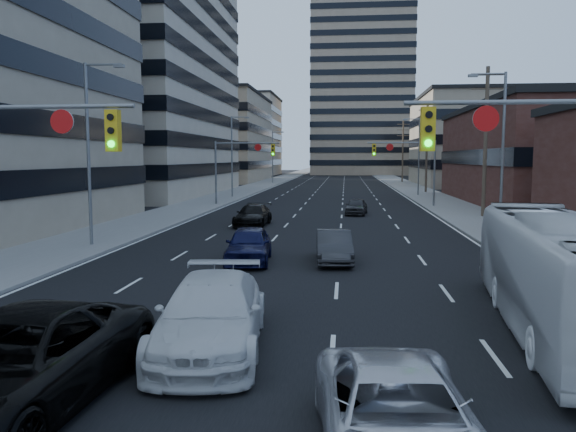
# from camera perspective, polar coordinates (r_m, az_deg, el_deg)

# --- Properties ---
(road_surface) EXTENTS (18.00, 300.00, 0.02)m
(road_surface) POSITION_cam_1_polar(r_m,az_deg,el_deg) (136.58, 5.00, 4.04)
(road_surface) COLOR black
(road_surface) RESTS_ON ground
(sidewalk_left) EXTENTS (5.00, 300.00, 0.15)m
(sidewalk_left) POSITION_cam_1_polar(r_m,az_deg,el_deg) (137.24, 0.18, 4.10)
(sidewalk_left) COLOR slate
(sidewalk_left) RESTS_ON ground
(sidewalk_right) EXTENTS (5.00, 300.00, 0.15)m
(sidewalk_right) POSITION_cam_1_polar(r_m,az_deg,el_deg) (136.89, 9.83, 4.01)
(sidewalk_right) COLOR slate
(sidewalk_right) RESTS_ON ground
(office_left_mid) EXTENTS (26.00, 34.00, 28.00)m
(office_left_mid) POSITION_cam_1_polar(r_m,az_deg,el_deg) (73.19, -18.09, 13.14)
(office_left_mid) COLOR #ADA089
(office_left_mid) RESTS_ON ground
(office_left_far) EXTENTS (20.00, 30.00, 16.00)m
(office_left_far) POSITION_cam_1_polar(r_m,az_deg,el_deg) (109.69, -7.97, 7.73)
(office_left_far) COLOR gray
(office_left_far) RESTS_ON ground
(storefront_right_mid) EXTENTS (20.00, 30.00, 9.00)m
(storefront_right_mid) POSITION_cam_1_polar(r_m,az_deg,el_deg) (60.61, 27.20, 5.33)
(storefront_right_mid) COLOR #472119
(storefront_right_mid) RESTS_ON ground
(office_right_far) EXTENTS (22.00, 28.00, 14.00)m
(office_right_far) POSITION_cam_1_polar(r_m,az_deg,el_deg) (97.27, 19.65, 7.09)
(office_right_far) COLOR gray
(office_right_far) RESTS_ON ground
(apartment_tower) EXTENTS (26.00, 26.00, 58.00)m
(apartment_tower) POSITION_cam_1_polar(r_m,az_deg,el_deg) (158.46, 7.45, 14.79)
(apartment_tower) COLOR gray
(apartment_tower) RESTS_ON ground
(bg_block_left) EXTENTS (24.00, 24.00, 20.00)m
(bg_block_left) POSITION_cam_1_polar(r_m,az_deg,el_deg) (149.65, -5.80, 8.02)
(bg_block_left) COLOR #ADA089
(bg_block_left) RESTS_ON ground
(bg_block_right) EXTENTS (22.00, 22.00, 12.00)m
(bg_block_right) POSITION_cam_1_polar(r_m,az_deg,el_deg) (139.75, 18.34, 6.26)
(bg_block_right) COLOR gray
(bg_block_right) RESTS_ON ground
(signal_near_right) EXTENTS (6.59, 0.33, 6.00)m
(signal_near_right) POSITION_cam_1_polar(r_m,az_deg,el_deg) (15.46, 26.38, 4.91)
(signal_near_right) COLOR slate
(signal_near_right) RESTS_ON ground
(signal_far_left) EXTENTS (6.09, 0.33, 6.00)m
(signal_far_left) POSITION_cam_1_polar(r_m,az_deg,el_deg) (52.40, -4.89, 5.76)
(signal_far_left) COLOR slate
(signal_far_left) RESTS_ON ground
(signal_far_right) EXTENTS (6.09, 0.33, 6.00)m
(signal_far_right) POSITION_cam_1_polar(r_m,az_deg,el_deg) (51.80, 12.14, 5.64)
(signal_far_right) COLOR slate
(signal_far_right) RESTS_ON ground
(utility_pole_block) EXTENTS (2.20, 0.28, 11.00)m
(utility_pole_block) POSITION_cam_1_polar(r_m,az_deg,el_deg) (43.71, 19.43, 7.35)
(utility_pole_block) COLOR #4C3D2D
(utility_pole_block) RESTS_ON ground
(utility_pole_midblock) EXTENTS (2.20, 0.28, 11.00)m
(utility_pole_midblock) POSITION_cam_1_polar(r_m,az_deg,el_deg) (73.21, 13.91, 6.80)
(utility_pole_midblock) COLOR #4C3D2D
(utility_pole_midblock) RESTS_ON ground
(utility_pole_distant) EXTENTS (2.20, 0.28, 11.00)m
(utility_pole_distant) POSITION_cam_1_polar(r_m,az_deg,el_deg) (103.00, 11.58, 6.55)
(utility_pole_distant) COLOR #4C3D2D
(utility_pole_distant) RESTS_ON ground
(streetlight_left_near) EXTENTS (2.03, 0.22, 9.00)m
(streetlight_left_near) POSITION_cam_1_polar(r_m,az_deg,el_deg) (29.26, -19.36, 6.80)
(streetlight_left_near) COLOR slate
(streetlight_left_near) RESTS_ON ground
(streetlight_left_mid) EXTENTS (2.03, 0.22, 9.00)m
(streetlight_left_mid) POSITION_cam_1_polar(r_m,az_deg,el_deg) (62.73, -5.58, 6.46)
(streetlight_left_mid) COLOR slate
(streetlight_left_mid) RESTS_ON ground
(streetlight_left_far) EXTENTS (2.03, 0.22, 9.00)m
(streetlight_left_far) POSITION_cam_1_polar(r_m,az_deg,el_deg) (97.29, -1.48, 6.28)
(streetlight_left_far) COLOR slate
(streetlight_left_far) RESTS_ON ground
(streetlight_right_near) EXTENTS (2.03, 0.22, 9.00)m
(streetlight_right_near) POSITION_cam_1_polar(r_m,az_deg,el_deg) (32.57, 20.72, 6.63)
(streetlight_right_near) COLOR slate
(streetlight_right_near) RESTS_ON ground
(streetlight_right_far) EXTENTS (2.03, 0.22, 9.00)m
(streetlight_right_far) POSITION_cam_1_polar(r_m,az_deg,el_deg) (67.01, 13.03, 6.30)
(streetlight_right_far) COLOR slate
(streetlight_right_far) RESTS_ON ground
(black_pickup) EXTENTS (3.20, 6.36, 1.73)m
(black_pickup) POSITION_cam_1_polar(r_m,az_deg,el_deg) (11.19, -25.88, -13.29)
(black_pickup) COLOR black
(black_pickup) RESTS_ON ground
(white_van) EXTENTS (2.92, 5.96, 1.67)m
(white_van) POSITION_cam_1_polar(r_m,az_deg,el_deg) (13.25, -7.78, -9.89)
(white_van) COLOR silver
(white_van) RESTS_ON ground
(silver_suv) EXTENTS (2.67, 5.14, 1.38)m
(silver_suv) POSITION_cam_1_polar(r_m,az_deg,el_deg) (8.73, 11.12, -19.58)
(silver_suv) COLOR silver
(silver_suv) RESTS_ON ground
(transit_bus) EXTENTS (3.75, 11.17, 3.05)m
(transit_bus) POSITION_cam_1_polar(r_m,az_deg,el_deg) (15.84, 25.98, -5.26)
(transit_bus) COLOR silver
(transit_bus) RESTS_ON ground
(sedan_blue) EXTENTS (2.16, 4.61, 1.53)m
(sedan_blue) POSITION_cam_1_polar(r_m,az_deg,el_deg) (23.88, -4.01, -2.93)
(sedan_blue) COLOR #0D0F36
(sedan_blue) RESTS_ON ground
(sedan_grey_center) EXTENTS (1.72, 4.23, 1.36)m
(sedan_grey_center) POSITION_cam_1_polar(r_m,az_deg,el_deg) (23.94, 4.69, -3.11)
(sedan_grey_center) COLOR #2D2D2F
(sedan_grey_center) RESTS_ON ground
(sedan_black_far) EXTENTS (2.12, 4.85, 1.39)m
(sedan_black_far) POSITION_cam_1_polar(r_m,az_deg,el_deg) (36.74, -3.58, 0.07)
(sedan_black_far) COLOR black
(sedan_black_far) RESTS_ON ground
(sedan_grey_right) EXTENTS (1.96, 4.00, 1.31)m
(sedan_grey_right) POSITION_cam_1_polar(r_m,az_deg,el_deg) (44.22, 6.97, 0.98)
(sedan_grey_right) COLOR #2D2C2F
(sedan_grey_right) RESTS_ON ground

